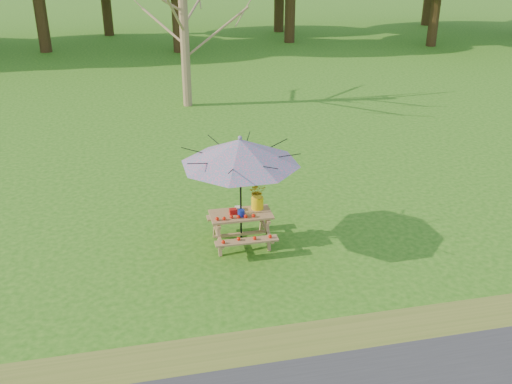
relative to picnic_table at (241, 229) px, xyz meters
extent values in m
plane|color=#246012|center=(-2.95, -0.50, -0.33)|extent=(120.00, 120.00, 0.00)
cube|color=olive|center=(-2.95, -3.30, -0.32)|extent=(120.00, 1.20, 0.01)
cylinder|color=olive|center=(0.05, 10.32, 1.84)|extent=(0.34, 0.34, 4.33)
cube|color=#A7734B|center=(0.00, 0.00, 0.32)|extent=(1.20, 0.62, 0.04)
cube|color=#A7734B|center=(0.00, -0.55, 0.03)|extent=(1.20, 0.22, 0.04)
cube|color=#A7734B|center=(0.00, 0.55, 0.03)|extent=(1.20, 0.22, 0.04)
cylinder|color=black|center=(0.00, 0.00, 0.80)|extent=(0.04, 0.04, 2.25)
cone|color=teal|center=(0.00, 0.00, 1.62)|extent=(2.94, 2.94, 0.49)
sphere|color=teal|center=(0.00, 0.00, 1.89)|extent=(0.08, 0.08, 0.08)
cube|color=#B4110E|center=(-0.15, 0.03, 0.39)|extent=(0.14, 0.12, 0.10)
cylinder|color=#13249D|center=(-0.02, -0.11, 0.41)|extent=(0.13, 0.13, 0.13)
cube|color=silver|center=(-0.01, 0.16, 0.38)|extent=(0.13, 0.13, 0.07)
cylinder|color=yellow|center=(0.36, 0.15, 0.46)|extent=(0.24, 0.24, 0.24)
imported|color=gold|center=(0.36, 0.15, 0.71)|extent=(0.34, 0.30, 0.36)
camera|label=1|loc=(-1.84, -9.74, 5.28)|focal=40.00mm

